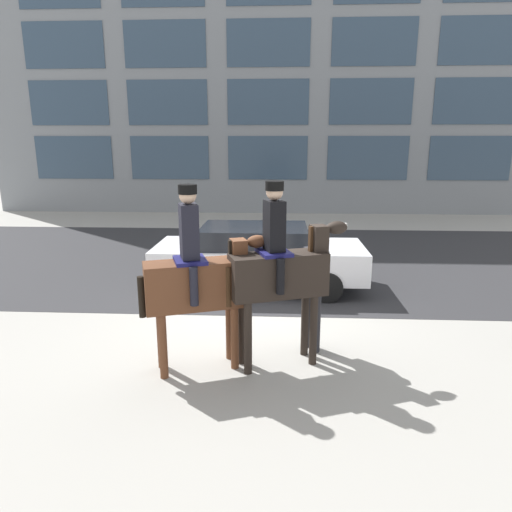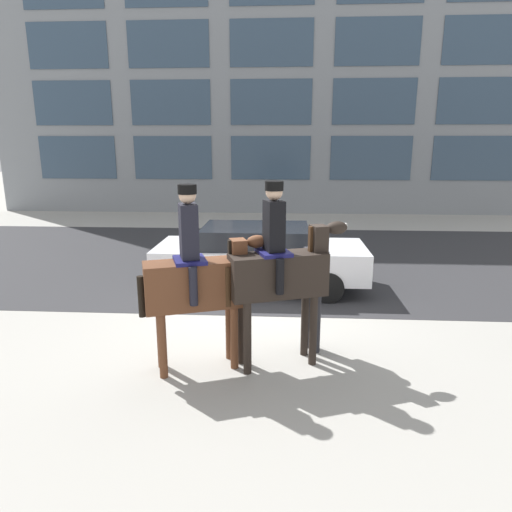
{
  "view_description": "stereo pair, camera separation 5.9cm",
  "coord_description": "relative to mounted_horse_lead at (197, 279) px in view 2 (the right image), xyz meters",
  "views": [
    {
      "loc": [
        0.55,
        -7.19,
        3.05
      ],
      "look_at": [
        0.21,
        -0.82,
        1.45
      ],
      "focal_mm": 32.0,
      "sensor_mm": 36.0,
      "label": 1
    },
    {
      "loc": [
        0.61,
        -7.19,
        3.05
      ],
      "look_at": [
        0.21,
        -0.82,
        1.45
      ],
      "focal_mm": 32.0,
      "sensor_mm": 36.0,
      "label": 2
    }
  ],
  "objects": [
    {
      "name": "mounted_horse_lead",
      "position": [
        0.0,
        0.0,
        0.0
      ],
      "size": [
        1.69,
        0.86,
        2.53
      ],
      "rotation": [
        0.0,
        0.0,
        0.34
      ],
      "color": "#59331E",
      "rests_on": "ground_plane"
    },
    {
      "name": "pedestrian_bystander",
      "position": [
        1.6,
        0.64,
        -0.25
      ],
      "size": [
        0.78,
        0.68,
        1.76
      ],
      "rotation": [
        0.0,
        0.0,
        -2.76
      ],
      "color": "#232328",
      "rests_on": "ground_plane"
    },
    {
      "name": "office_building_facade",
      "position": [
        0.53,
        14.44,
        6.52
      ],
      "size": [
        24.17,
        0.33,
        15.59
      ],
      "color": "gray",
      "rests_on": "ground_plane"
    },
    {
      "name": "mounted_horse_companion",
      "position": [
        1.1,
        0.18,
        0.09
      ],
      "size": [
        1.67,
        0.85,
        2.56
      ],
      "rotation": [
        0.0,
        0.0,
        0.34
      ],
      "color": "black",
      "rests_on": "ground_plane"
    },
    {
      "name": "road_surface",
      "position": [
        0.53,
        6.19,
        -1.28
      ],
      "size": [
        24.17,
        8.5,
        0.01
      ],
      "color": "#2D2D30",
      "rests_on": "ground_plane"
    },
    {
      "name": "ground_plane",
      "position": [
        0.53,
        1.44,
        -1.29
      ],
      "size": [
        80.0,
        80.0,
        0.0
      ],
      "primitive_type": "plane",
      "color": "#9E9B93"
    },
    {
      "name": "street_car_near_lane",
      "position": [
        0.64,
        3.59,
        -0.57
      ],
      "size": [
        4.37,
        1.81,
        1.35
      ],
      "color": "silver",
      "rests_on": "ground_plane"
    }
  ]
}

